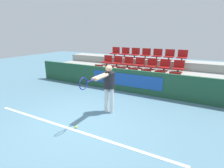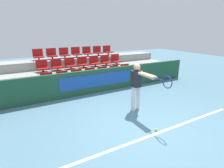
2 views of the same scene
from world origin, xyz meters
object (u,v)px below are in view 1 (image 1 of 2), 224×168
object	(u,v)px
stadium_chair_3	(132,75)
stadium_chair_7	(107,61)
stadium_chair_17	(146,54)
stadium_chair_9	(128,63)
tennis_player	(108,84)
stadium_chair_13	(178,67)
stadium_chair_4	(145,76)
stadium_chair_20	(182,56)
stadium_chair_16	(135,53)
stadium_chair_1	(108,72)
stadium_chair_5	(159,78)
stadium_chair_8	(117,62)
stadium_chair_0	(98,71)
stadium_chair_15	(125,53)
stadium_chair_12	(165,66)
stadium_chair_14	(115,52)
stadium_chair_6	(174,80)
stadium_chair_19	(169,55)
stadium_chair_11	(152,65)
stadium_chair_18	(157,55)
stadium_chair_2	(120,73)
tennis_ball	(76,127)
stadium_chair_10	(139,63)

from	to	relation	value
stadium_chair_3	stadium_chair_7	world-z (taller)	stadium_chair_7
stadium_chair_7	stadium_chair_17	distance (m)	2.14
stadium_chair_9	tennis_player	size ratio (longest dim) A/B	0.32
stadium_chair_13	stadium_chair_17	size ratio (longest dim) A/B	1.00
stadium_chair_4	stadium_chair_20	bearing A→B (deg)	57.19
stadium_chair_16	stadium_chair_1	bearing A→B (deg)	-107.87
stadium_chair_4	stadium_chair_5	distance (m)	0.62
stadium_chair_8	stadium_chair_1	bearing A→B (deg)	-90.00
stadium_chair_5	stadium_chair_13	size ratio (longest dim) A/B	1.00
stadium_chair_16	stadium_chair_0	bearing A→B (deg)	-122.81
stadium_chair_5	stadium_chair_13	xyz separation A→B (m)	(0.62, 0.97, 0.38)
stadium_chair_13	stadium_chair_4	bearing A→B (deg)	-142.20
stadium_chair_15	stadium_chair_9	bearing A→B (deg)	-57.19
stadium_chair_7	stadium_chair_12	size ratio (longest dim) A/B	1.00
stadium_chair_7	stadium_chair_14	size ratio (longest dim) A/B	1.00
stadium_chair_1	stadium_chair_12	xyz separation A→B (m)	(2.50, 0.97, 0.38)
stadium_chair_4	stadium_chair_3	bearing A→B (deg)	180.00
stadium_chair_6	stadium_chair_19	world-z (taller)	stadium_chair_19
stadium_chair_4	tennis_player	bearing A→B (deg)	-94.87
stadium_chair_12	stadium_chair_11	bearing A→B (deg)	180.00
stadium_chair_19	stadium_chair_4	bearing A→B (deg)	-107.87
stadium_chair_8	stadium_chair_7	bearing A→B (deg)	180.00
stadium_chair_0	stadium_chair_15	distance (m)	2.17
stadium_chair_4	stadium_chair_18	bearing A→B (deg)	90.00
tennis_player	stadium_chair_8	bearing A→B (deg)	112.93
stadium_chair_3	stadium_chair_14	world-z (taller)	stadium_chair_14
stadium_chair_18	stadium_chair_20	world-z (taller)	same
stadium_chair_9	stadium_chair_20	xyz separation A→B (m)	(2.50, 0.97, 0.38)
stadium_chair_1	stadium_chair_4	world-z (taller)	same
stadium_chair_20	stadium_chair_11	bearing A→B (deg)	-142.20
stadium_chair_9	stadium_chair_18	xyz separation A→B (m)	(1.25, 0.97, 0.38)
stadium_chair_12	tennis_player	size ratio (longest dim) A/B	0.32
stadium_chair_2	tennis_ball	world-z (taller)	stadium_chair_2
stadium_chair_14	stadium_chair_9	bearing A→B (deg)	-37.80
stadium_chair_19	tennis_player	bearing A→B (deg)	-100.19
stadium_chair_16	stadium_chair_19	world-z (taller)	same
stadium_chair_1	stadium_chair_7	size ratio (longest dim) A/B	1.00
stadium_chair_10	stadium_chair_17	distance (m)	1.04
stadium_chair_6	stadium_chair_15	world-z (taller)	stadium_chair_15
stadium_chair_16	stadium_chair_19	bearing A→B (deg)	0.00
stadium_chair_16	stadium_chair_11	bearing A→B (deg)	-37.80
stadium_chair_8	stadium_chair_15	size ratio (longest dim) A/B	1.00
stadium_chair_3	stadium_chair_17	bearing A→B (deg)	90.00
stadium_chair_17	stadium_chair_19	world-z (taller)	same
stadium_chair_9	stadium_chair_1	bearing A→B (deg)	-122.81
stadium_chair_12	stadium_chair_13	bearing A→B (deg)	0.00
stadium_chair_14	stadium_chair_19	bearing A→B (deg)	0.00
stadium_chair_18	tennis_player	distance (m)	4.88
stadium_chair_7	tennis_ball	size ratio (longest dim) A/B	7.89
stadium_chair_2	stadium_chair_3	bearing A→B (deg)	0.00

